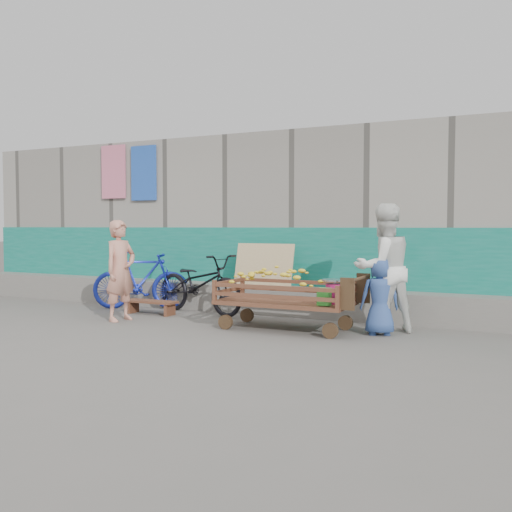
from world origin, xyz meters
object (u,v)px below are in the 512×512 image
at_px(banana_cart, 283,288).
at_px(vendor_man, 121,271).
at_px(bench, 151,304).
at_px(bicycle_blue, 141,280).
at_px(woman, 384,268).
at_px(child, 380,296).
at_px(bicycle_dark, 200,284).

height_order(banana_cart, vendor_man, vendor_man).
xyz_separation_m(bench, bicycle_blue, (-0.50, 0.41, 0.34)).
bearing_deg(woman, vendor_man, -32.94).
bearing_deg(bicycle_blue, vendor_man, 179.23).
bearing_deg(woman, child, 45.73).
height_order(bench, bicycle_blue, bicycle_blue).
bearing_deg(bench, banana_cart, -7.65).
bearing_deg(bench, child, -2.17).
bearing_deg(bicycle_dark, woman, -81.56).
xyz_separation_m(banana_cart, bicycle_dark, (-1.78, 0.73, -0.09)).
distance_m(bench, woman, 3.81).
bearing_deg(banana_cart, bicycle_blue, 166.03).
relative_size(bench, vendor_man, 0.59).
bearing_deg(vendor_man, woman, -70.04).
xyz_separation_m(woman, bicycle_blue, (-4.24, 0.35, -0.36)).
distance_m(woman, bicycle_dark, 3.11).
relative_size(child, bicycle_blue, 0.61).
bearing_deg(child, vendor_man, -14.14).
relative_size(woman, child, 1.70).
height_order(woman, bicycle_dark, woman).
distance_m(child, bicycle_dark, 3.12).
relative_size(vendor_man, woman, 0.88).
bearing_deg(bicycle_dark, vendor_man, 162.20).
bearing_deg(bicycle_blue, child, -120.84).
xyz_separation_m(bench, vendor_man, (-0.04, -0.70, 0.59)).
distance_m(woman, bicycle_blue, 4.27).
bearing_deg(woman, bicycle_blue, -48.99).
distance_m(woman, child, 0.40).
bearing_deg(vendor_man, bicycle_blue, 31.35).
xyz_separation_m(bench, bicycle_dark, (0.67, 0.40, 0.32)).
relative_size(banana_cart, woman, 1.15).
bearing_deg(banana_cart, woman, 16.60).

